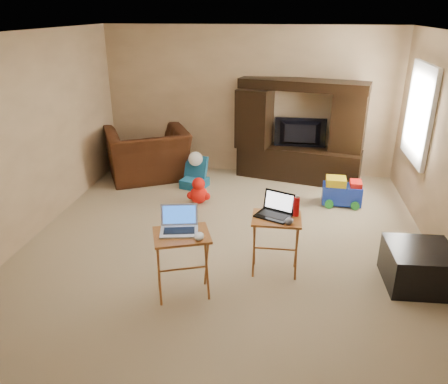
% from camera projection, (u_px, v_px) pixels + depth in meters
% --- Properties ---
extents(floor, '(5.50, 5.50, 0.00)m').
position_uv_depth(floor, '(226.00, 245.00, 5.47)').
color(floor, tan).
rests_on(floor, ground).
extents(ceiling, '(5.50, 5.50, 0.00)m').
position_uv_depth(ceiling, '(227.00, 33.00, 4.50)').
color(ceiling, silver).
rests_on(ceiling, ground).
extents(wall_back, '(5.00, 0.00, 5.00)m').
position_uv_depth(wall_back, '(249.00, 102.00, 7.49)').
color(wall_back, tan).
rests_on(wall_back, ground).
extents(wall_front, '(5.00, 0.00, 5.00)m').
position_uv_depth(wall_front, '(158.00, 291.00, 2.48)').
color(wall_front, tan).
rests_on(wall_front, ground).
extents(wall_left, '(0.00, 5.50, 5.50)m').
position_uv_depth(wall_left, '(24.00, 140.00, 5.33)').
color(wall_left, tan).
rests_on(wall_left, ground).
extents(window_pane, '(0.00, 1.20, 1.20)m').
position_uv_depth(window_pane, '(421.00, 113.00, 6.00)').
color(window_pane, white).
rests_on(window_pane, ground).
extents(window_frame, '(0.06, 1.14, 1.34)m').
position_uv_depth(window_frame, '(419.00, 113.00, 6.01)').
color(window_frame, white).
rests_on(window_frame, ground).
extents(entertainment_center, '(2.13, 0.98, 1.69)m').
position_uv_depth(entertainment_center, '(300.00, 131.00, 7.27)').
color(entertainment_center, black).
rests_on(entertainment_center, floor).
extents(television, '(0.86, 0.12, 0.49)m').
position_uv_depth(television, '(300.00, 134.00, 7.26)').
color(television, black).
rests_on(television, entertainment_center).
extents(recliner, '(1.70, 1.63, 0.86)m').
position_uv_depth(recliner, '(148.00, 154.00, 7.48)').
color(recliner, '#401E0D').
rests_on(recliner, floor).
extents(child_rocker, '(0.49, 0.53, 0.51)m').
position_uv_depth(child_rocker, '(194.00, 173.00, 7.14)').
color(child_rocker, '#16567C').
rests_on(child_rocker, floor).
extents(plush_toy, '(0.37, 0.31, 0.41)m').
position_uv_depth(plush_toy, '(199.00, 190.00, 6.57)').
color(plush_toy, red).
rests_on(plush_toy, floor).
extents(push_toy, '(0.60, 0.44, 0.43)m').
position_uv_depth(push_toy, '(342.00, 191.00, 6.52)').
color(push_toy, '#1835C7').
rests_on(push_toy, floor).
extents(ottoman, '(0.70, 0.70, 0.43)m').
position_uv_depth(ottoman, '(419.00, 266.00, 4.62)').
color(ottoman, black).
rests_on(ottoman, floor).
extents(tray_table_left, '(0.66, 0.59, 0.71)m').
position_uv_depth(tray_table_left, '(183.00, 265.00, 4.39)').
color(tray_table_left, '#AD6D29').
rests_on(tray_table_left, floor).
extents(tray_table_right, '(0.53, 0.43, 0.68)m').
position_uv_depth(tray_table_right, '(275.00, 245.00, 4.78)').
color(tray_table_right, '#AA5B29').
rests_on(tray_table_right, floor).
extents(laptop_left, '(0.42, 0.37, 0.24)m').
position_uv_depth(laptop_left, '(179.00, 221.00, 4.24)').
color(laptop_left, silver).
rests_on(laptop_left, tray_table_left).
extents(laptop_right, '(0.44, 0.41, 0.24)m').
position_uv_depth(laptop_right, '(273.00, 206.00, 4.63)').
color(laptop_right, black).
rests_on(laptop_right, tray_table_right).
extents(mouse_left, '(0.10, 0.15, 0.06)m').
position_uv_depth(mouse_left, '(199.00, 236.00, 4.15)').
color(mouse_left, white).
rests_on(mouse_left, tray_table_left).
extents(mouse_right, '(0.12, 0.16, 0.06)m').
position_uv_depth(mouse_right, '(289.00, 221.00, 4.51)').
color(mouse_right, '#414045').
rests_on(mouse_right, tray_table_right).
extents(water_bottle, '(0.07, 0.07, 0.21)m').
position_uv_depth(water_bottle, '(296.00, 207.00, 4.65)').
color(water_bottle, red).
rests_on(water_bottle, tray_table_right).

